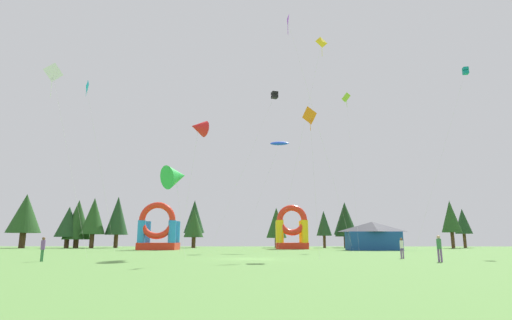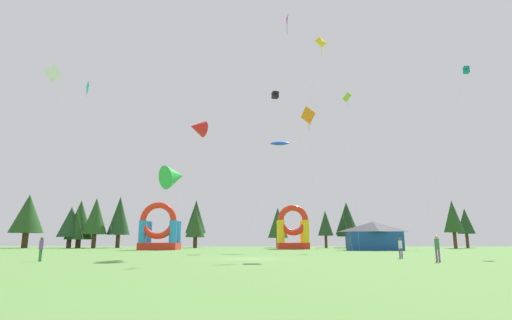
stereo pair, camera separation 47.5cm
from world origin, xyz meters
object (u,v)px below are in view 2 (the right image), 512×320
at_px(kite_lime_diamond, 348,99).
at_px(kite_orange_diamond, 309,116).
at_px(kite_purple_diamond, 287,23).
at_px(kite_yellow_diamond, 321,43).
at_px(inflatable_blue_arch, 293,232).
at_px(person_far_side, 400,246).
at_px(person_near_camera, 437,246).
at_px(kite_teal_box, 466,71).
at_px(kite_black_box, 275,95).
at_px(kite_cyan_diamond, 86,89).
at_px(person_left_edge, 41,247).
at_px(kite_white_diamond, 52,75).
at_px(kite_blue_parafoil, 280,143).
at_px(kite_red_delta, 197,128).
at_px(kite_green_delta, 174,177).
at_px(festival_tent, 374,236).
at_px(inflatable_red_slide, 159,232).

xyz_separation_m(kite_lime_diamond, kite_orange_diamond, (-8.80, -24.41, -10.53)).
xyz_separation_m(kite_purple_diamond, kite_yellow_diamond, (3.95, 2.22, -1.35)).
bearing_deg(inflatable_blue_arch, person_far_side, -78.57).
relative_size(kite_purple_diamond, inflatable_blue_arch, 3.60).
bearing_deg(person_near_camera, kite_teal_box, 89.11).
distance_m(kite_purple_diamond, kite_black_box, 17.86).
relative_size(kite_cyan_diamond, kite_yellow_diamond, 0.81).
xyz_separation_m(kite_cyan_diamond, person_left_edge, (5.23, -15.37, -17.98)).
distance_m(kite_white_diamond, kite_blue_parafoil, 28.50).
xyz_separation_m(kite_white_diamond, kite_orange_diamond, (24.14, 0.39, -4.19)).
distance_m(kite_white_diamond, person_left_edge, 17.48).
distance_m(kite_red_delta, kite_purple_diamond, 15.55).
bearing_deg(kite_white_diamond, kite_yellow_diamond, 15.29).
bearing_deg(kite_green_delta, kite_red_delta, 80.73).
bearing_deg(kite_red_delta, kite_orange_diamond, -13.36).
bearing_deg(festival_tent, kite_red_delta, -135.90).
relative_size(kite_yellow_diamond, person_left_edge, 14.27).
bearing_deg(kite_purple_diamond, inflatable_blue_arch, 85.97).
distance_m(kite_cyan_diamond, festival_tent, 43.29).
bearing_deg(kite_yellow_diamond, kite_blue_parafoil, 112.69).
relative_size(kite_teal_box, festival_tent, 2.97).
height_order(kite_lime_diamond, festival_tent, kite_lime_diamond).
bearing_deg(person_near_camera, person_left_edge, -145.31).
distance_m(kite_purple_diamond, kite_lime_diamond, 22.41).
xyz_separation_m(kite_lime_diamond, inflatable_red_slide, (-29.09, 1.30, -20.53)).
xyz_separation_m(kite_red_delta, kite_yellow_diamond, (13.07, 4.31, 11.07)).
xyz_separation_m(person_near_camera, festival_tent, (3.79, 30.91, 0.97)).
height_order(kite_teal_box, person_near_camera, kite_teal_box).
height_order(kite_purple_diamond, kite_cyan_diamond, kite_purple_diamond).
xyz_separation_m(person_far_side, person_near_camera, (0.80, -5.24, 0.09)).
height_order(person_left_edge, inflatable_blue_arch, inflatable_blue_arch).
distance_m(kite_blue_parafoil, kite_cyan_diamond, 25.10).
bearing_deg(festival_tent, person_far_side, -100.15).
distance_m(kite_purple_diamond, inflatable_red_slide, 35.84).
height_order(kite_green_delta, kite_cyan_diamond, kite_cyan_diamond).
relative_size(kite_purple_diamond, festival_tent, 3.47).
distance_m(inflatable_blue_arch, inflatable_red_slide, 21.37).
height_order(kite_red_delta, kite_yellow_diamond, kite_yellow_diamond).
xyz_separation_m(kite_green_delta, inflatable_red_slide, (-8.70, 28.39, -4.07)).
bearing_deg(kite_orange_diamond, kite_white_diamond, -179.08).
bearing_deg(kite_black_box, kite_lime_diamond, 10.05).
relative_size(kite_teal_box, kite_green_delta, 2.80).
distance_m(kite_green_delta, kite_cyan_diamond, 21.58).
bearing_deg(inflatable_red_slide, kite_black_box, -10.67).
xyz_separation_m(kite_red_delta, kite_green_delta, (-0.85, -5.22, -5.68)).
height_order(kite_lime_diamond, kite_orange_diamond, kite_lime_diamond).
distance_m(kite_blue_parafoil, kite_orange_diamond, 17.80).
relative_size(kite_blue_parafoil, inflatable_blue_arch, 2.08).
bearing_deg(inflatable_red_slide, kite_cyan_diamond, -105.98).
height_order(kite_white_diamond, kite_teal_box, kite_teal_box).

